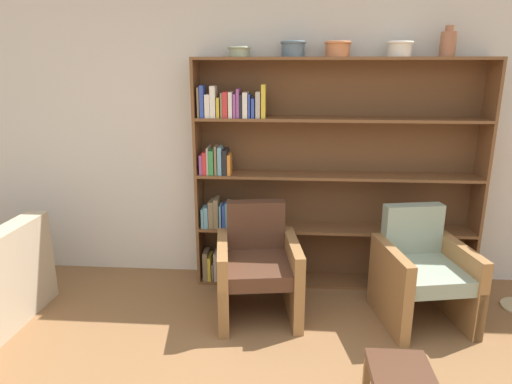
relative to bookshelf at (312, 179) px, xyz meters
name	(u,v)px	position (x,y,z in m)	size (l,w,h in m)	color
wall_back	(300,132)	(-0.11, 0.16, 0.39)	(12.00, 0.06, 2.75)	silver
bookshelf	(312,179)	(0.00, 0.00, 0.00)	(2.48, 0.30, 2.03)	brown
bowl_olive	(239,51)	(-0.63, -0.03, 1.09)	(0.20, 0.20, 0.08)	gray
bowl_cream	(293,48)	(-0.19, -0.03, 1.11)	(0.21, 0.21, 0.13)	slate
bowl_slate	(338,48)	(0.17, -0.03, 1.11)	(0.22, 0.22, 0.12)	#C67547
bowl_copper	(400,48)	(0.67, -0.03, 1.11)	(0.22, 0.22, 0.12)	silver
vase_tall	(448,43)	(1.05, -0.03, 1.14)	(0.13, 0.13, 0.24)	#A36647
armchair_leather	(258,267)	(-0.44, -0.59, -0.59)	(0.73, 0.76, 0.88)	olive
armchair_cushioned	(422,272)	(0.85, -0.59, -0.59)	(0.76, 0.79, 0.88)	olive
footstool	(400,376)	(0.45, -1.67, -0.74)	(0.35, 0.35, 0.31)	olive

